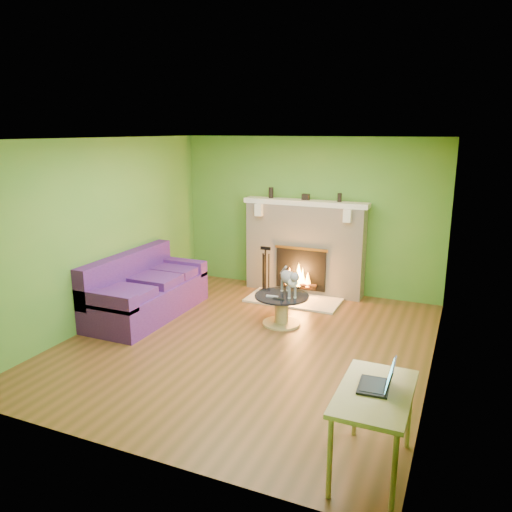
{
  "coord_description": "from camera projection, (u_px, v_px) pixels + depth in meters",
  "views": [
    {
      "loc": [
        2.49,
        -5.5,
        2.7
      ],
      "look_at": [
        -0.06,
        0.4,
        1.07
      ],
      "focal_mm": 35.0,
      "sensor_mm": 36.0,
      "label": 1
    }
  ],
  "objects": [
    {
      "name": "window_frame",
      "position": [
        434.0,
        262.0,
        4.47
      ],
      "size": [
        0.0,
        1.2,
        1.2
      ],
      "primitive_type": "plane",
      "rotation": [
        1.57,
        0.0,
        -1.57
      ],
      "color": "silver",
      "rests_on": "wall_right"
    },
    {
      "name": "wall_back",
      "position": [
        309.0,
        215.0,
        8.42
      ],
      "size": [
        5.0,
        0.0,
        5.0
      ],
      "primitive_type": "plane",
      "rotation": [
        1.57,
        0.0,
        0.0
      ],
      "color": "#45862C",
      "rests_on": "floor"
    },
    {
      "name": "cat",
      "position": [
        289.0,
        281.0,
        7.0
      ],
      "size": [
        0.6,
        0.67,
        0.41
      ],
      "primitive_type": null,
      "rotation": [
        0.0,
        0.0,
        0.66
      ],
      "color": "slate",
      "rests_on": "coffee_table"
    },
    {
      "name": "laptop",
      "position": [
        375.0,
        374.0,
        3.92
      ],
      "size": [
        0.3,
        0.33,
        0.24
      ],
      "primitive_type": null,
      "rotation": [
        0.0,
        0.0,
        0.06
      ],
      "color": "black",
      "rests_on": "desk"
    },
    {
      "name": "remote_silver",
      "position": [
        272.0,
        296.0,
        6.96
      ],
      "size": [
        0.17,
        0.05,
        0.02
      ],
      "primitive_type": "cube",
      "rotation": [
        0.0,
        0.0,
        0.06
      ],
      "color": "#959597",
      "rests_on": "coffee_table"
    },
    {
      "name": "remote_black",
      "position": [
        279.0,
        299.0,
        6.86
      ],
      "size": [
        0.16,
        0.05,
        0.02
      ],
      "primitive_type": "cube",
      "rotation": [
        0.0,
        0.0,
        -0.02
      ],
      "color": "black",
      "rests_on": "coffee_table"
    },
    {
      "name": "wall_front",
      "position": [
        119.0,
        311.0,
        3.98
      ],
      "size": [
        5.0,
        0.0,
        5.0
      ],
      "primitive_type": "plane",
      "rotation": [
        -1.57,
        0.0,
        0.0
      ],
      "color": "#45862C",
      "rests_on": "floor"
    },
    {
      "name": "hearth",
      "position": [
        294.0,
        300.0,
        8.12
      ],
      "size": [
        1.5,
        0.75,
        0.03
      ],
      "primitive_type": "cube",
      "color": "beige",
      "rests_on": "floor"
    },
    {
      "name": "mantel_vase_right",
      "position": [
        340.0,
        198.0,
        7.97
      ],
      "size": [
        0.07,
        0.07,
        0.14
      ],
      "primitive_type": "cylinder",
      "color": "black",
      "rests_on": "mantel"
    },
    {
      "name": "mantel_box",
      "position": [
        306.0,
        197.0,
        8.19
      ],
      "size": [
        0.12,
        0.08,
        0.1
      ],
      "primitive_type": "cube",
      "color": "black",
      "rests_on": "mantel"
    },
    {
      "name": "ceiling",
      "position": [
        247.0,
        139.0,
        5.88
      ],
      "size": [
        5.0,
        5.0,
        0.0
      ],
      "primitive_type": "plane",
      "rotation": [
        3.14,
        0.0,
        0.0
      ],
      "color": "white",
      "rests_on": "wall_back"
    },
    {
      "name": "wall_right",
      "position": [
        439.0,
        265.0,
        5.33
      ],
      "size": [
        0.0,
        5.0,
        5.0
      ],
      "primitive_type": "plane",
      "rotation": [
        1.57,
        0.0,
        -1.57
      ],
      "color": "#45862C",
      "rests_on": "floor"
    },
    {
      "name": "fire_tools",
      "position": [
        265.0,
        269.0,
        8.36
      ],
      "size": [
        0.21,
        0.21,
        0.79
      ],
      "primitive_type": null,
      "color": "black",
      "rests_on": "hearth"
    },
    {
      "name": "window_pane",
      "position": [
        433.0,
        262.0,
        4.48
      ],
      "size": [
        0.0,
        1.06,
        1.06
      ],
      "primitive_type": "plane",
      "rotation": [
        1.57,
        0.0,
        -1.57
      ],
      "color": "white",
      "rests_on": "wall_right"
    },
    {
      "name": "wall_left",
      "position": [
        103.0,
        232.0,
        7.06
      ],
      "size": [
        0.0,
        5.0,
        5.0
      ],
      "primitive_type": "plane",
      "rotation": [
        1.57,
        0.0,
        1.57
      ],
      "color": "#45862C",
      "rests_on": "floor"
    },
    {
      "name": "mantel_vase_left",
      "position": [
        271.0,
        193.0,
        8.41
      ],
      "size": [
        0.08,
        0.08,
        0.18
      ],
      "primitive_type": "cylinder",
      "color": "black",
      "rests_on": "mantel"
    },
    {
      "name": "coffee_table",
      "position": [
        282.0,
        308.0,
        7.08
      ],
      "size": [
        0.77,
        0.77,
        0.43
      ],
      "color": "tan",
      "rests_on": "floor"
    },
    {
      "name": "mantel",
      "position": [
        305.0,
        203.0,
        8.18
      ],
      "size": [
        2.1,
        0.28,
        0.08
      ],
      "primitive_type": "cube",
      "color": "silver",
      "rests_on": "fireplace"
    },
    {
      "name": "floor",
      "position": [
        248.0,
        343.0,
        6.52
      ],
      "size": [
        5.0,
        5.0,
        0.0
      ],
      "primitive_type": "plane",
      "color": "brown",
      "rests_on": "ground"
    },
    {
      "name": "sofa",
      "position": [
        144.0,
        292.0,
        7.45
      ],
      "size": [
        0.92,
        2.04,
        0.92
      ],
      "color": "#40185E",
      "rests_on": "floor"
    },
    {
      "name": "fireplace",
      "position": [
        305.0,
        248.0,
        8.39
      ],
      "size": [
        2.1,
        0.46,
        1.58
      ],
      "color": "beige",
      "rests_on": "floor"
    },
    {
      "name": "desk",
      "position": [
        375.0,
        401.0,
        3.92
      ],
      "size": [
        0.56,
        0.97,
        0.72
      ],
      "color": "tan",
      "rests_on": "floor"
    }
  ]
}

